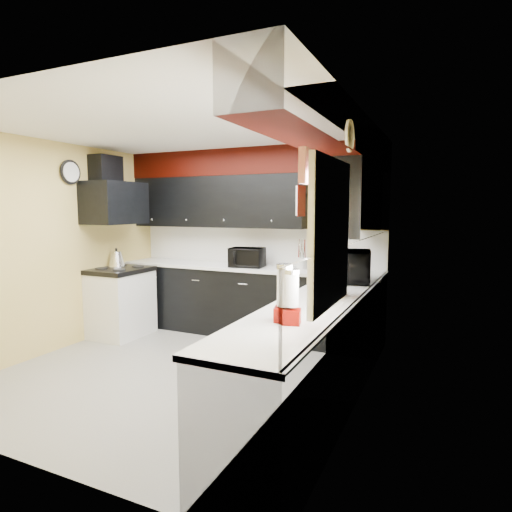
{
  "coord_description": "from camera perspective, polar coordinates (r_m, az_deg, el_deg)",
  "views": [
    {
      "loc": [
        2.5,
        -3.62,
        1.71
      ],
      "look_at": [
        0.48,
        0.79,
        1.17
      ],
      "focal_mm": 30.0,
      "sensor_mm": 36.0,
      "label": 1
    }
  ],
  "objects": [
    {
      "name": "wall_back",
      "position": [
        5.98,
        -0.12,
        1.96
      ],
      "size": [
        3.6,
        0.06,
        2.5
      ],
      "primitive_type": "cube",
      "color": "#E0C666",
      "rests_on": "ground"
    },
    {
      "name": "counter_back",
      "position": [
        5.75,
        -1.37,
        -1.54
      ],
      "size": [
        3.62,
        0.64,
        0.04
      ],
      "primitive_type": "cube",
      "color": "white",
      "rests_on": "cab_back"
    },
    {
      "name": "valance",
      "position": [
        2.83,
        9.0,
        11.12
      ],
      "size": [
        0.04,
        0.88,
        0.2
      ],
      "primitive_type": "cube",
      "color": "red",
      "rests_on": "wall_right"
    },
    {
      "name": "utensil_crock",
      "position": [
        5.48,
        6.12,
        -0.96
      ],
      "size": [
        0.18,
        0.18,
        0.15
      ],
      "primitive_type": "cylinder",
      "rotation": [
        0.0,
        0.0,
        -0.4
      ],
      "color": "silver",
      "rests_on": "counter_back"
    },
    {
      "name": "cab_right",
      "position": [
        3.69,
        7.64,
        -13.7
      ],
      "size": [
        0.6,
        3.0,
        0.9
      ],
      "primitive_type": "cube",
      "color": "black",
      "rests_on": "ground"
    },
    {
      "name": "pan_low",
      "position": [
        5.56,
        7.11,
        6.42
      ],
      "size": [
        0.03,
        0.24,
        0.42
      ],
      "primitive_type": null,
      "color": "black",
      "rests_on": "upper_back"
    },
    {
      "name": "soffit_back",
      "position": [
        5.83,
        -0.88,
        12.42
      ],
      "size": [
        3.6,
        0.36,
        0.35
      ],
      "primitive_type": "cube",
      "color": "black",
      "rests_on": "wall_back"
    },
    {
      "name": "counter_right",
      "position": [
        3.55,
        7.75,
        -6.56
      ],
      "size": [
        0.64,
        3.02,
        0.04
      ],
      "primitive_type": "cube",
      "color": "white",
      "rests_on": "cab_right"
    },
    {
      "name": "knife_block",
      "position": [
        5.31,
        9.18,
        -0.78
      ],
      "size": [
        0.11,
        0.15,
        0.24
      ],
      "primitive_type": "cube",
      "rotation": [
        0.0,
        0.0,
        0.02
      ],
      "color": "black",
      "rests_on": "counter_back"
    },
    {
      "name": "pan_top",
      "position": [
        5.44,
        6.73,
        9.38
      ],
      "size": [
        0.03,
        0.22,
        0.4
      ],
      "primitive_type": null,
      "color": "black",
      "rests_on": "upper_back"
    },
    {
      "name": "microwave",
      "position": [
        4.63,
        12.55,
        -1.33
      ],
      "size": [
        0.5,
        0.65,
        0.32
      ],
      "primitive_type": "imported",
      "rotation": [
        0.0,
        0.0,
        1.76
      ],
      "color": "black",
      "rests_on": "counter_right"
    },
    {
      "name": "upper_right",
      "position": [
        4.6,
        13.82,
        7.3
      ],
      "size": [
        0.35,
        1.8,
        0.7
      ],
      "primitive_type": "cube",
      "color": "black",
      "rests_on": "wall_right"
    },
    {
      "name": "stove",
      "position": [
        6.06,
        -17.52,
        -6.14
      ],
      "size": [
        0.6,
        0.75,
        0.86
      ],
      "primitive_type": "cube",
      "color": "white",
      "rests_on": "ground"
    },
    {
      "name": "upper_back",
      "position": [
        6.04,
        -5.17,
        7.19
      ],
      "size": [
        2.6,
        0.35,
        0.7
      ],
      "primitive_type": "cube",
      "color": "black",
      "rests_on": "wall_back"
    },
    {
      "name": "splash_right",
      "position": [
        3.72,
        13.44,
        -1.86
      ],
      "size": [
        0.02,
        3.6,
        0.5
      ],
      "primitive_type": "cube",
      "color": "white",
      "rests_on": "counter_right"
    },
    {
      "name": "hood",
      "position": [
        5.95,
        -18.32,
        6.72
      ],
      "size": [
        0.5,
        0.78,
        0.55
      ],
      "primitive_type": "cube",
      "color": "black",
      "rests_on": "wall_left"
    },
    {
      "name": "baskets",
      "position": [
        3.83,
        9.62,
        -1.69
      ],
      "size": [
        0.27,
        0.27,
        0.5
      ],
      "primitive_type": null,
      "color": "brown",
      "rests_on": "upper_right"
    },
    {
      "name": "pan_mid",
      "position": [
        5.31,
        6.26,
        6.76
      ],
      "size": [
        0.03,
        0.28,
        0.46
      ],
      "primitive_type": null,
      "color": "black",
      "rests_on": "upper_back"
    },
    {
      "name": "dispenser_b",
      "position": [
        2.93,
        3.81,
        -5.24
      ],
      "size": [
        0.16,
        0.16,
        0.36
      ],
      "primitive_type": null,
      "rotation": [
        0.0,
        0.0,
        0.24
      ],
      "color": "#600812",
      "rests_on": "counter_right"
    },
    {
      "name": "cut_board",
      "position": [
        5.19,
        5.95,
        7.32
      ],
      "size": [
        0.03,
        0.26,
        0.35
      ],
      "primitive_type": "cube",
      "color": "white",
      "rests_on": "upper_back"
    },
    {
      "name": "hood_duct",
      "position": [
        6.06,
        -19.38,
        10.65
      ],
      "size": [
        0.24,
        0.4,
        0.4
      ],
      "primitive_type": "cube",
      "color": "black",
      "rests_on": "wall_left"
    },
    {
      "name": "ground",
      "position": [
        4.72,
        -9.63,
        -15.0
      ],
      "size": [
        3.6,
        3.6,
        0.0
      ],
      "primitive_type": "plane",
      "color": "gray",
      "rests_on": "ground"
    },
    {
      "name": "wall_left",
      "position": [
        5.64,
        -25.2,
        1.07
      ],
      "size": [
        0.06,
        3.6,
        2.5
      ],
      "primitive_type": "cube",
      "color": "#E0C666",
      "rests_on": "ground"
    },
    {
      "name": "wall_right",
      "position": [
        3.71,
        13.62,
        -0.95
      ],
      "size": [
        0.06,
        3.6,
        2.5
      ],
      "primitive_type": "cube",
      "color": "#E0C666",
      "rests_on": "ground"
    },
    {
      "name": "dispenser_a",
      "position": [
        2.88,
        4.77,
        -5.87
      ],
      "size": [
        0.14,
        0.14,
        0.33
      ],
      "primitive_type": null,
      "rotation": [
        0.0,
        0.0,
        0.23
      ],
      "color": "maroon",
      "rests_on": "counter_right"
    },
    {
      "name": "cab_back",
      "position": [
        5.83,
        -1.35,
        -6.12
      ],
      "size": [
        3.6,
        0.6,
        0.9
      ],
      "primitive_type": "cube",
      "color": "black",
      "rests_on": "ground"
    },
    {
      "name": "kettle",
      "position": [
        6.18,
        -18.11,
        -0.35
      ],
      "size": [
        0.28,
        0.28,
        0.2
      ],
      "primitive_type": null,
      "rotation": [
        0.0,
        0.0,
        0.3
      ],
      "color": "silver",
      "rests_on": "cooktop"
    },
    {
      "name": "clock",
      "position": [
        5.77,
        -23.51,
        10.21
      ],
      "size": [
        0.03,
        0.3,
        0.3
      ],
      "primitive_type": null,
      "color": "black",
      "rests_on": "wall_left"
    },
    {
      "name": "splash_back",
      "position": [
        5.98,
        -0.16,
        1.38
      ],
      "size": [
        3.6,
        0.02,
        0.5
      ],
      "primitive_type": "cube",
      "color": "white",
      "rests_on": "counter_back"
    },
    {
      "name": "toaster_oven",
      "position": [
        5.64,
        -1.23,
        -0.19
      ],
      "size": [
        0.48,
        0.42,
        0.25
      ],
      "primitive_type": "imported",
      "rotation": [
        0.0,
        0.0,
        0.13
      ],
      "color": "black",
      "rests_on": "counter_back"
    },
    {
      "name": "soffit_right",
      "position": [
        3.6,
        10.58,
        16.08
      ],
      "size": [
        0.36,
        3.24,
        0.35
      ],
      "primitive_type": "cube",
      "color": "black",
      "rests_on": "wall_right"
    },
    {
      "name": "window",
      "position": [
        2.81,
        9.94,
        2.98
      ],
      "size": [
        0.03,
        0.86,
        0.96
      ],
      "primitive_type": null,
      "color": "white",
      "rests_on": "wall_right"
    },
    {
      "name": "deco_plate",
      "position": [
        3.39,
        12.38,
        15.37
      ],
      "size": [
        0.03,
        0.24,
        0.24
      ],
      "primitive_type": null,
      "color": "white",
      "rests_on": "wall_right"
    },
    {
      "name": "ceiling",
      "position": [
        4.46,
        -10.26,
        16.45
      ],
      "size": [
        3.6,
        3.6,
        0.06
      ],
      "primitive_type": "cube",
      "color": "white",
      "rests_on": "wall_back"
    },
    {
      "name": "cooktop",
      "position": [
        5.98,
        -17.67,
        -1.82
      ],
      "size": [
        0.62,
        0.77,
        0.06
      ],
      "primitive_type": "cube",
      "color": "black",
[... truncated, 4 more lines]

